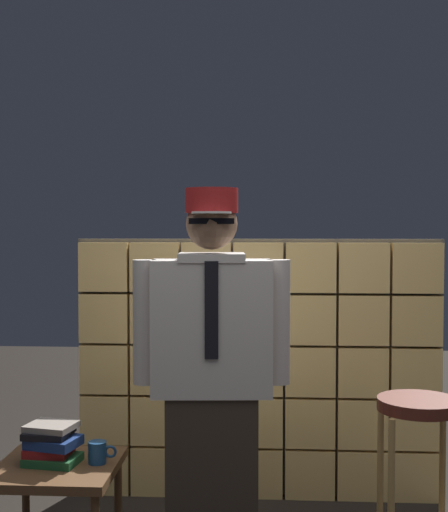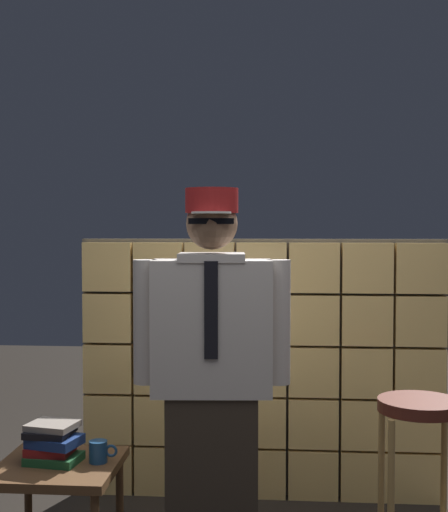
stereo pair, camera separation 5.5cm
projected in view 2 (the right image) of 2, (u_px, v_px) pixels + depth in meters
glass_block_wall at (261, 370)px, 3.92m from camera, size 2.05×0.10×1.47m
standing_person at (212, 378)px, 2.98m from camera, size 0.67×0.30×1.68m
bar_stool at (419, 450)px, 2.87m from camera, size 0.34×0.34×0.81m
side_table at (59, 477)px, 3.07m from camera, size 0.52×0.52×0.49m
book_stack at (53, 443)px, 3.07m from camera, size 0.25×0.23×0.17m
coffee_mug at (99, 452)px, 3.07m from camera, size 0.13×0.08×0.09m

